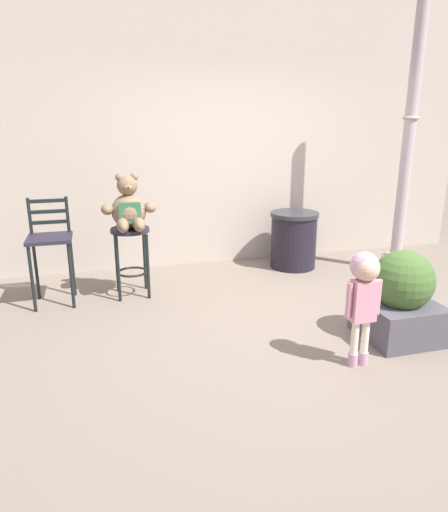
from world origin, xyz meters
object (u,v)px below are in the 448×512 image
(lamppost, at_px, (406,166))
(child_walking, at_px, (364,285))
(trash_bin, at_px, (294,240))
(planter_with_shrub, at_px, (401,299))
(teddy_bear, at_px, (129,209))
(bar_chair_empty, at_px, (50,243))
(bar_stool_with_teddy, at_px, (131,247))

(lamppost, bearing_deg, child_walking, -131.06)
(trash_bin, xyz_separation_m, planter_with_shrub, (0.06, -2.06, -0.00))
(teddy_bear, distance_m, trash_bin, 2.16)
(bar_chair_empty, bearing_deg, child_walking, -40.24)
(teddy_bear, xyz_separation_m, trash_bin, (2.02, 0.47, -0.58))
(teddy_bear, distance_m, lamppost, 3.21)
(child_walking, distance_m, lamppost, 2.63)
(bar_stool_with_teddy, relative_size, lamppost, 0.23)
(bar_chair_empty, bearing_deg, trash_bin, 9.00)
(teddy_bear, relative_size, bar_chair_empty, 0.53)
(child_walking, xyz_separation_m, planter_with_shrub, (0.57, 0.32, -0.29))
(bar_stool_with_teddy, relative_size, bar_chair_empty, 0.69)
(teddy_bear, relative_size, lamppost, 0.18)
(lamppost, xyz_separation_m, bar_chair_empty, (-3.97, 0.01, -0.64))
(child_walking, distance_m, planter_with_shrub, 0.72)
(teddy_bear, xyz_separation_m, lamppost, (3.19, 0.02, 0.34))
(bar_stool_with_teddy, bearing_deg, lamppost, -0.19)
(lamppost, bearing_deg, bar_chair_empty, 179.82)
(bar_chair_empty, height_order, planter_with_shrub, bar_chair_empty)
(teddy_bear, bearing_deg, planter_with_shrub, -37.37)
(teddy_bear, bearing_deg, bar_chair_empty, 177.76)
(teddy_bear, bearing_deg, child_walking, -51.59)
(trash_bin, height_order, bar_chair_empty, bar_chair_empty)
(teddy_bear, bearing_deg, lamppost, 0.32)
(child_walking, xyz_separation_m, lamppost, (1.68, 1.92, 0.62))
(teddy_bear, height_order, trash_bin, teddy_bear)
(bar_chair_empty, bearing_deg, lamppost, -0.18)
(bar_stool_with_teddy, distance_m, trash_bin, 2.08)
(trash_bin, relative_size, lamppost, 0.22)
(child_walking, bearing_deg, lamppost, 152.60)
(bar_chair_empty, relative_size, planter_with_shrub, 1.37)
(lamppost, xyz_separation_m, planter_with_shrub, (-1.11, -1.61, -0.92))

